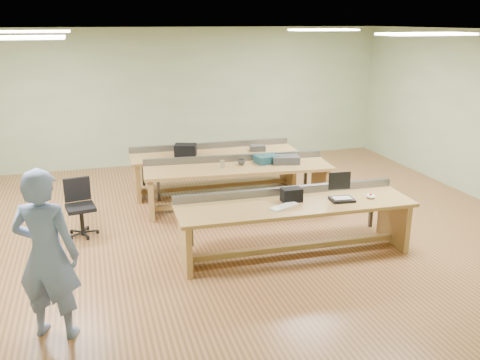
{
  "coord_description": "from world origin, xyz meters",
  "views": [
    {
      "loc": [
        -1.73,
        -7.28,
        3.14
      ],
      "look_at": [
        0.28,
        -0.6,
        0.94
      ],
      "focal_mm": 38.0,
      "sensor_mm": 36.0,
      "label": 1
    }
  ],
  "objects_px": {
    "workbench_front": "(294,215)",
    "parts_bin_grey": "(286,159)",
    "person": "(47,255)",
    "task_chair": "(81,215)",
    "parts_bin_teal": "(266,159)",
    "laptop_base": "(342,199)",
    "camera_bag": "(291,195)",
    "drinks_can": "(223,164)",
    "workbench_back": "(215,162)",
    "mug": "(241,162)",
    "workbench_mid": "(238,176)"
  },
  "relations": [
    {
      "from": "camera_bag",
      "to": "workbench_back",
      "type": "bearing_deg",
      "value": 96.81
    },
    {
      "from": "camera_bag",
      "to": "parts_bin_grey",
      "type": "xyz_separation_m",
      "value": [
        0.65,
        1.87,
        -0.03
      ]
    },
    {
      "from": "workbench_mid",
      "to": "parts_bin_grey",
      "type": "height_order",
      "value": "parts_bin_grey"
    },
    {
      "from": "workbench_front",
      "to": "parts_bin_grey",
      "type": "bearing_deg",
      "value": 74.08
    },
    {
      "from": "workbench_front",
      "to": "task_chair",
      "type": "bearing_deg",
      "value": 154.0
    },
    {
      "from": "workbench_back",
      "to": "task_chair",
      "type": "relative_size",
      "value": 3.66
    },
    {
      "from": "workbench_front",
      "to": "laptop_base",
      "type": "xyz_separation_m",
      "value": [
        0.66,
        -0.12,
        0.2
      ]
    },
    {
      "from": "workbench_front",
      "to": "parts_bin_grey",
      "type": "height_order",
      "value": "parts_bin_grey"
    },
    {
      "from": "workbench_back",
      "to": "parts_bin_teal",
      "type": "distance_m",
      "value": 1.22
    },
    {
      "from": "camera_bag",
      "to": "person",
      "type": "bearing_deg",
      "value": -159.67
    },
    {
      "from": "drinks_can",
      "to": "parts_bin_grey",
      "type": "bearing_deg",
      "value": -0.53
    },
    {
      "from": "parts_bin_grey",
      "to": "person",
      "type": "bearing_deg",
      "value": -141.13
    },
    {
      "from": "workbench_mid",
      "to": "parts_bin_teal",
      "type": "xyz_separation_m",
      "value": [
        0.54,
        0.06,
        0.25
      ]
    },
    {
      "from": "task_chair",
      "to": "parts_bin_teal",
      "type": "bearing_deg",
      "value": 0.1
    },
    {
      "from": "person",
      "to": "mug",
      "type": "height_order",
      "value": "person"
    },
    {
      "from": "laptop_base",
      "to": "drinks_can",
      "type": "xyz_separation_m",
      "value": [
        -1.17,
        2.05,
        0.05
      ]
    },
    {
      "from": "workbench_mid",
      "to": "camera_bag",
      "type": "height_order",
      "value": "camera_bag"
    },
    {
      "from": "person",
      "to": "parts_bin_teal",
      "type": "bearing_deg",
      "value": -115.26
    },
    {
      "from": "task_chair",
      "to": "workbench_mid",
      "type": "bearing_deg",
      "value": 0.58
    },
    {
      "from": "task_chair",
      "to": "person",
      "type": "bearing_deg",
      "value": -105.08
    },
    {
      "from": "task_chair",
      "to": "drinks_can",
      "type": "bearing_deg",
      "value": 0.87
    },
    {
      "from": "laptop_base",
      "to": "camera_bag",
      "type": "distance_m",
      "value": 0.71
    },
    {
      "from": "task_chair",
      "to": "camera_bag",
      "type": "bearing_deg",
      "value": -36.53
    },
    {
      "from": "workbench_mid",
      "to": "parts_bin_teal",
      "type": "height_order",
      "value": "parts_bin_teal"
    },
    {
      "from": "workbench_mid",
      "to": "workbench_back",
      "type": "relative_size",
      "value": 1.03
    },
    {
      "from": "person",
      "to": "parts_bin_teal",
      "type": "height_order",
      "value": "person"
    },
    {
      "from": "parts_bin_grey",
      "to": "drinks_can",
      "type": "distance_m",
      "value": 1.14
    },
    {
      "from": "mug",
      "to": "laptop_base",
      "type": "bearing_deg",
      "value": -69.34
    },
    {
      "from": "task_chair",
      "to": "mug",
      "type": "distance_m",
      "value": 2.79
    },
    {
      "from": "laptop_base",
      "to": "task_chair",
      "type": "bearing_deg",
      "value": 161.15
    },
    {
      "from": "camera_bag",
      "to": "drinks_can",
      "type": "height_order",
      "value": "camera_bag"
    },
    {
      "from": "person",
      "to": "parts_bin_teal",
      "type": "xyz_separation_m",
      "value": [
        3.43,
        3.14,
        -0.09
      ]
    },
    {
      "from": "task_chair",
      "to": "laptop_base",
      "type": "bearing_deg",
      "value": -34.16
    },
    {
      "from": "drinks_can",
      "to": "parts_bin_teal",
      "type": "bearing_deg",
      "value": 6.96
    },
    {
      "from": "laptop_base",
      "to": "parts_bin_teal",
      "type": "relative_size",
      "value": 0.84
    },
    {
      "from": "workbench_back",
      "to": "mug",
      "type": "bearing_deg",
      "value": -75.11
    },
    {
      "from": "workbench_back",
      "to": "mug",
      "type": "xyz_separation_m",
      "value": [
        0.23,
        -0.98,
        0.24
      ]
    },
    {
      "from": "workbench_mid",
      "to": "camera_bag",
      "type": "relative_size",
      "value": 11.74
    },
    {
      "from": "workbench_mid",
      "to": "parts_bin_teal",
      "type": "bearing_deg",
      "value": 11.88
    },
    {
      "from": "workbench_mid",
      "to": "workbench_back",
      "type": "bearing_deg",
      "value": 103.55
    },
    {
      "from": "workbench_front",
      "to": "mug",
      "type": "height_order",
      "value": "workbench_front"
    },
    {
      "from": "workbench_mid",
      "to": "person",
      "type": "bearing_deg",
      "value": -128.26
    },
    {
      "from": "workbench_front",
      "to": "person",
      "type": "relative_size",
      "value": 1.82
    },
    {
      "from": "parts_bin_teal",
      "to": "person",
      "type": "bearing_deg",
      "value": -137.6
    },
    {
      "from": "workbench_back",
      "to": "mug",
      "type": "distance_m",
      "value": 1.03
    },
    {
      "from": "task_chair",
      "to": "mug",
      "type": "relative_size",
      "value": 6.75
    },
    {
      "from": "parts_bin_grey",
      "to": "camera_bag",
      "type": "bearing_deg",
      "value": -109.27
    },
    {
      "from": "parts_bin_grey",
      "to": "mug",
      "type": "height_order",
      "value": "parts_bin_grey"
    },
    {
      "from": "task_chair",
      "to": "parts_bin_teal",
      "type": "xyz_separation_m",
      "value": [
        3.16,
        0.51,
        0.5
      ]
    },
    {
      "from": "person",
      "to": "workbench_back",
      "type": "bearing_deg",
      "value": -101.4
    }
  ]
}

